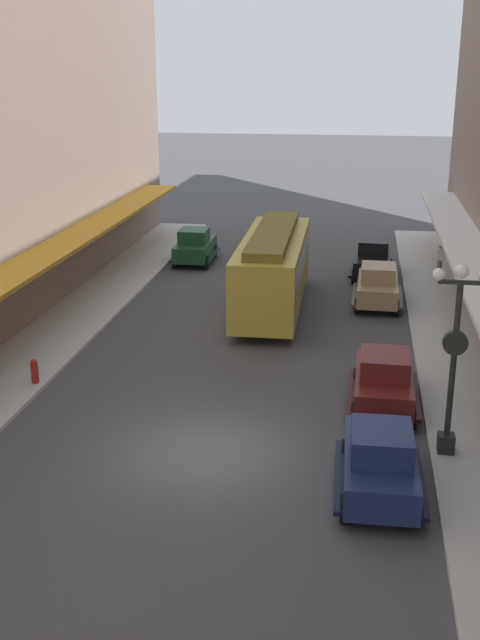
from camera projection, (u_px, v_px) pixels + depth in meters
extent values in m
plane|color=#424244|center=(206.00, 451.00, 21.03)|extent=(200.00, 200.00, 0.00)
cube|color=#19234C|center=(379.00, 466.00, 18.75)|extent=(1.78, 3.93, 0.80)
cube|color=#19234C|center=(382.00, 443.00, 18.28)|extent=(1.48, 1.73, 0.70)
cube|color=#8C9EA8|center=(382.00, 443.00, 18.28)|extent=(1.40, 1.69, 0.42)
cube|color=#19234C|center=(377.00, 426.00, 20.74)|extent=(0.94, 0.38, 0.52)
cube|color=black|center=(340.00, 475.00, 18.98)|extent=(0.31, 3.51, 0.12)
cube|color=black|center=(418.00, 480.00, 18.73)|extent=(0.31, 3.51, 0.12)
cylinder|color=black|center=(346.00, 452.00, 20.27)|extent=(0.23, 0.68, 0.68)
cylinder|color=black|center=(408.00, 456.00, 20.06)|extent=(0.23, 0.68, 0.68)
cylinder|color=black|center=(345.00, 508.00, 17.70)|extent=(0.23, 0.68, 0.68)
cylinder|color=black|center=(417.00, 514.00, 17.49)|extent=(0.23, 0.68, 0.68)
cube|color=#997F5B|center=(377.00, 289.00, 33.58)|extent=(1.77, 3.93, 0.80)
cube|color=#997F5B|center=(378.00, 273.00, 33.11)|extent=(1.47, 1.73, 0.70)
cube|color=#8C9EA8|center=(378.00, 273.00, 33.11)|extent=(1.40, 1.69, 0.42)
cube|color=#997F5B|center=(378.00, 275.00, 35.56)|extent=(0.94, 0.38, 0.52)
cube|color=#4C3F2D|center=(355.00, 295.00, 33.84)|extent=(0.30, 3.51, 0.12)
cube|color=#4C3F2D|center=(399.00, 297.00, 33.53)|extent=(0.30, 3.51, 0.12)
cylinder|color=black|center=(359.00, 288.00, 35.12)|extent=(0.23, 0.68, 0.68)
cylinder|color=black|center=(395.00, 290.00, 34.85)|extent=(0.23, 0.68, 0.68)
cylinder|color=black|center=(357.00, 306.00, 32.57)|extent=(0.23, 0.68, 0.68)
cylinder|color=black|center=(396.00, 308.00, 32.30)|extent=(0.23, 0.68, 0.68)
cube|color=#193D23|center=(195.00, 249.00, 40.86)|extent=(1.80, 3.94, 0.80)
cube|color=#193D23|center=(194.00, 236.00, 40.38)|extent=(1.48, 1.74, 0.70)
cube|color=#8C9EA8|center=(194.00, 236.00, 40.38)|extent=(1.41, 1.70, 0.42)
cube|color=#193D23|center=(202.00, 239.00, 42.85)|extent=(0.94, 0.38, 0.52)
cube|color=black|center=(178.00, 254.00, 41.07)|extent=(0.33, 3.52, 0.12)
cube|color=black|center=(213.00, 255.00, 40.84)|extent=(0.33, 3.52, 0.12)
cylinder|color=black|center=(185.00, 250.00, 42.37)|extent=(0.24, 0.69, 0.68)
cylinder|color=black|center=(214.00, 251.00, 42.17)|extent=(0.24, 0.69, 0.68)
cylinder|color=black|center=(175.00, 262.00, 39.80)|extent=(0.24, 0.69, 0.68)
cylinder|color=black|center=(206.00, 263.00, 39.60)|extent=(0.24, 0.69, 0.68)
cube|color=#591919|center=(383.00, 385.00, 23.51)|extent=(1.73, 3.91, 0.80)
cube|color=#591919|center=(385.00, 365.00, 23.04)|extent=(1.45, 1.71, 0.70)
cube|color=#8C9EA8|center=(385.00, 365.00, 23.04)|extent=(1.38, 1.68, 0.42)
cube|color=#591919|center=(383.00, 358.00, 25.49)|extent=(0.94, 0.37, 0.52)
cube|color=black|center=(351.00, 392.00, 23.76)|extent=(0.27, 3.51, 0.12)
cube|color=black|center=(414.00, 397.00, 23.47)|extent=(0.27, 3.51, 0.12)
cylinder|color=black|center=(357.00, 378.00, 25.04)|extent=(0.23, 0.68, 0.68)
cylinder|color=black|center=(408.00, 381.00, 24.79)|extent=(0.23, 0.68, 0.68)
cylinder|color=black|center=(355.00, 414.00, 22.48)|extent=(0.23, 0.68, 0.68)
cylinder|color=black|center=(411.00, 418.00, 22.23)|extent=(0.23, 0.68, 0.68)
cube|color=black|center=(373.00, 263.00, 37.95)|extent=(1.87, 3.97, 0.80)
cube|color=black|center=(374.00, 247.00, 37.94)|extent=(1.51, 1.76, 0.70)
cube|color=#8C9EA8|center=(374.00, 247.00, 37.94)|extent=(1.44, 1.73, 0.42)
cube|color=black|center=(371.00, 273.00, 35.95)|extent=(0.95, 0.40, 0.52)
cube|color=black|center=(392.00, 270.00, 37.87)|extent=(0.40, 3.52, 0.12)
cube|color=black|center=(353.00, 268.00, 38.23)|extent=(0.40, 3.52, 0.12)
cylinder|color=black|center=(388.00, 279.00, 36.65)|extent=(0.25, 0.69, 0.68)
cylinder|color=black|center=(354.00, 277.00, 36.96)|extent=(0.25, 0.69, 0.68)
cylinder|color=black|center=(389.00, 265.00, 39.19)|extent=(0.25, 0.69, 0.68)
cylinder|color=black|center=(357.00, 263.00, 39.50)|extent=(0.25, 0.69, 0.68)
cube|color=gold|center=(273.00, 270.00, 32.65)|extent=(2.66, 9.64, 2.70)
cube|color=brown|center=(273.00, 234.00, 32.17)|extent=(1.65, 8.66, 0.36)
cube|color=#8C9EA8|center=(273.00, 259.00, 32.50)|extent=(2.67, 8.87, 0.95)
cube|color=black|center=(279.00, 287.00, 35.85)|extent=(2.02, 1.23, 0.40)
cube|color=black|center=(265.00, 326.00, 30.43)|extent=(2.02, 1.23, 0.40)
cube|color=black|center=(446.00, 443.00, 20.62)|extent=(0.44, 0.44, 0.50)
cylinder|color=black|center=(454.00, 361.00, 19.89)|extent=(0.16, 0.16, 4.20)
cube|color=black|center=(461.00, 282.00, 19.22)|extent=(1.10, 0.10, 0.10)
sphere|color=white|center=(439.00, 274.00, 19.25)|extent=(0.32, 0.32, 0.32)
sphere|color=white|center=(462.00, 271.00, 19.14)|extent=(0.36, 0.36, 0.36)
cylinder|color=black|center=(455.00, 343.00, 19.73)|extent=(0.64, 0.18, 0.64)
cylinder|color=silver|center=(455.00, 341.00, 19.82)|extent=(0.56, 0.02, 0.56)
cylinder|color=#B21E19|center=(35.00, 373.00, 25.07)|extent=(0.24, 0.24, 0.70)
sphere|color=#B21E19|center=(34.00, 362.00, 24.96)|extent=(0.20, 0.20, 0.20)
cylinder|color=slate|center=(439.00, 269.00, 37.52)|extent=(0.24, 0.24, 0.85)
cube|color=white|center=(440.00, 254.00, 37.30)|extent=(0.36, 0.22, 0.56)
sphere|color=tan|center=(441.00, 246.00, 37.17)|extent=(0.22, 0.22, 0.22)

